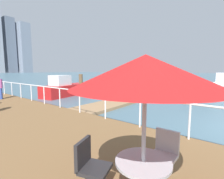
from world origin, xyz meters
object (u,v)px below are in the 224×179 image
at_px(moored_boat_0, 66,88).
at_px(patio_umbrella, 145,72).
at_px(cafe_chair_1, 90,163).
at_px(cafe_chair_0, 165,151).
at_px(moored_boat_2, 121,82).
at_px(moored_boat_1, 224,84).
at_px(cafe_table_round, 143,165).

distance_m(moored_boat_0, patio_umbrella, 14.04).
height_order(patio_umbrella, cafe_chair_1, patio_umbrella).
bearing_deg(cafe_chair_0, moored_boat_2, 37.31).
bearing_deg(moored_boat_0, cafe_chair_0, -118.29).
bearing_deg(moored_boat_2, cafe_chair_0, -142.69).
relative_size(moored_boat_1, cafe_table_round, 7.35).
distance_m(cafe_table_round, cafe_chair_1, 0.86).
height_order(moored_boat_0, moored_boat_1, moored_boat_1).
distance_m(moored_boat_2, cafe_table_round, 22.63).
bearing_deg(cafe_chair_1, moored_boat_2, 33.93).
height_order(moored_boat_1, cafe_chair_0, moored_boat_1).
distance_m(moored_boat_1, moored_boat_2, 13.25).
bearing_deg(patio_umbrella, moored_boat_1, 1.25).
relative_size(moored_boat_0, cafe_chair_0, 6.05).
xyz_separation_m(cafe_table_round, cafe_chair_1, (-0.27, 0.80, -0.14)).
height_order(moored_boat_0, cafe_chair_1, moored_boat_0).
relative_size(moored_boat_0, moored_boat_1, 0.93).
distance_m(cafe_table_round, cafe_chair_0, 0.86).
relative_size(cafe_chair_0, cafe_chair_1, 1.00).
height_order(moored_boat_2, cafe_chair_1, moored_boat_2).
bearing_deg(moored_boat_1, moored_boat_2, 104.41).
bearing_deg(cafe_chair_0, patio_umbrella, 179.92).
distance_m(patio_umbrella, cafe_chair_0, 1.69).
relative_size(moored_boat_1, cafe_chair_1, 6.53).
relative_size(moored_boat_0, moored_boat_2, 1.26).
distance_m(moored_boat_0, cafe_chair_1, 13.41).
bearing_deg(cafe_chair_1, moored_boat_0, 55.84).
relative_size(moored_boat_2, cafe_table_round, 5.41).
relative_size(moored_boat_2, cafe_chair_0, 4.81).
height_order(moored_boat_0, moored_boat_2, moored_boat_0).
xyz_separation_m(moored_boat_0, moored_boat_1, (14.35, -11.43, 0.07)).
height_order(moored_boat_1, cafe_table_round, moored_boat_1).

